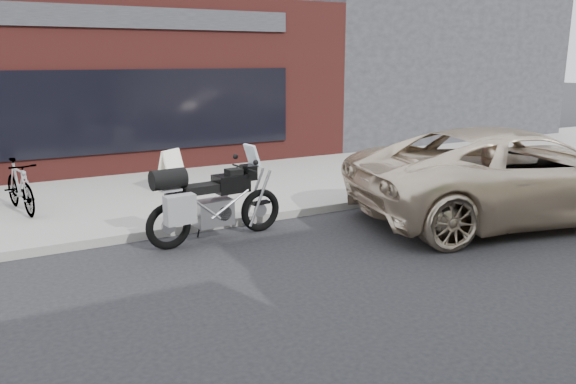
{
  "coord_description": "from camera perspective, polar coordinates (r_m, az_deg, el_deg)",
  "views": [
    {
      "loc": [
        -4.47,
        -4.97,
        2.96
      ],
      "look_at": [
        -0.26,
        2.79,
        0.85
      ],
      "focal_mm": 35.0,
      "sensor_mm": 36.0,
      "label": 1
    }
  ],
  "objects": [
    {
      "name": "storefront",
      "position": [
        19.13,
        -21.41,
        10.41
      ],
      "size": [
        14.0,
        10.07,
        4.5
      ],
      "color": "#511D1A",
      "rests_on": "ground"
    },
    {
      "name": "motorcycle",
      "position": [
        9.24,
        -8.13,
        -1.04
      ],
      "size": [
        2.46,
        0.95,
        1.56
      ],
      "rotation": [
        0.0,
        0.0,
        0.1
      ],
      "color": "black",
      "rests_on": "ground"
    },
    {
      "name": "minivan",
      "position": [
        11.26,
        22.03,
        1.68
      ],
      "size": [
        6.63,
        4.06,
        1.71
      ],
      "primitive_type": "imported",
      "rotation": [
        0.0,
        0.0,
        1.36
      ],
      "color": "beige",
      "rests_on": "ground"
    },
    {
      "name": "ground",
      "position": [
        7.31,
        12.5,
        -10.79
      ],
      "size": [
        120.0,
        120.0,
        0.0
      ],
      "primitive_type": "plane",
      "color": "black",
      "rests_on": "ground"
    },
    {
      "name": "sandwich_sign",
      "position": [
        12.4,
        -11.78,
        2.18
      ],
      "size": [
        0.76,
        0.75,
        0.9
      ],
      "rotation": [
        0.0,
        0.0,
        0.61
      ],
      "color": "white",
      "rests_on": "near_sidewalk"
    },
    {
      "name": "near_sidewalk",
      "position": [
        13.1,
        -7.81,
        0.59
      ],
      "size": [
        44.0,
        6.0,
        0.15
      ],
      "primitive_type": "cube",
      "color": "gray",
      "rests_on": "ground"
    },
    {
      "name": "neighbour_building",
      "position": [
        23.86,
        9.1,
        13.38
      ],
      "size": [
        10.0,
        10.0,
        6.0
      ],
      "primitive_type": "cube",
      "color": "#26262A",
      "rests_on": "ground"
    },
    {
      "name": "bicycle_rear",
      "position": [
        11.55,
        -25.6,
        0.54
      ],
      "size": [
        0.79,
        1.71,
        0.99
      ],
      "primitive_type": "imported",
      "rotation": [
        0.0,
        0.0,
        0.2
      ],
      "color": "gray",
      "rests_on": "near_sidewalk"
    }
  ]
}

